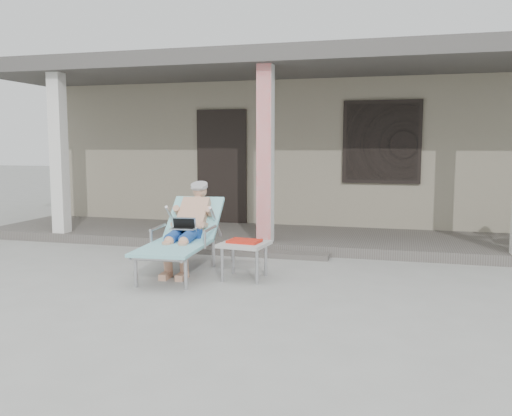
% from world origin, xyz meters
% --- Properties ---
extents(ground, '(60.00, 60.00, 0.00)m').
position_xyz_m(ground, '(0.00, 0.00, 0.00)').
color(ground, '#9E9E99').
rests_on(ground, ground).
extents(house, '(10.40, 5.40, 3.30)m').
position_xyz_m(house, '(0.00, 6.50, 1.67)').
color(house, gray).
rests_on(house, ground).
extents(porch_deck, '(10.00, 2.00, 0.15)m').
position_xyz_m(porch_deck, '(0.00, 3.00, 0.07)').
color(porch_deck, '#605B56').
rests_on(porch_deck, ground).
extents(porch_overhang, '(10.00, 2.30, 2.85)m').
position_xyz_m(porch_overhang, '(0.00, 2.95, 2.79)').
color(porch_overhang, silver).
rests_on(porch_overhang, porch_deck).
extents(porch_step, '(2.00, 0.30, 0.07)m').
position_xyz_m(porch_step, '(0.00, 1.85, 0.04)').
color(porch_step, '#605B56').
rests_on(porch_step, ground).
extents(lounger, '(0.82, 1.87, 1.19)m').
position_xyz_m(lounger, '(-0.69, 0.71, 0.73)').
color(lounger, '#B7B7BC').
rests_on(lounger, ground).
extents(side_table, '(0.59, 0.59, 0.48)m').
position_xyz_m(side_table, '(0.16, 0.50, 0.40)').
color(side_table, '#B5B5B0').
rests_on(side_table, ground).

